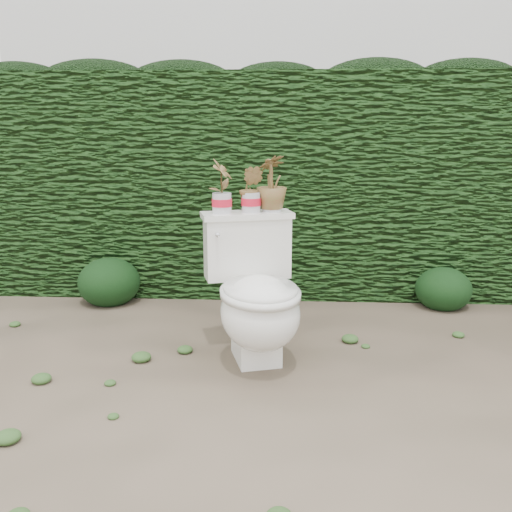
# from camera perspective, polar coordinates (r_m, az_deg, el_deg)

# --- Properties ---
(ground) EXTENTS (60.00, 60.00, 0.00)m
(ground) POSITION_cam_1_polar(r_m,az_deg,el_deg) (3.11, 1.10, -10.70)
(ground) COLOR #766651
(ground) RESTS_ON ground
(hedge) EXTENTS (8.00, 1.00, 1.60)m
(hedge) POSITION_cam_1_polar(r_m,az_deg,el_deg) (4.46, 1.91, 7.33)
(hedge) COLOR #26511B
(hedge) RESTS_ON ground
(house_wall) EXTENTS (8.00, 3.50, 4.00)m
(house_wall) POSITION_cam_1_polar(r_m,az_deg,el_deg) (8.88, 6.74, 17.96)
(house_wall) COLOR silver
(house_wall) RESTS_ON ground
(toilet) EXTENTS (0.62, 0.78, 0.78)m
(toilet) POSITION_cam_1_polar(r_m,az_deg,el_deg) (3.02, 0.06, -4.21)
(toilet) COLOR white
(toilet) RESTS_ON ground
(potted_plant_left) EXTENTS (0.14, 0.17, 0.28)m
(potted_plant_left) POSITION_cam_1_polar(r_m,az_deg,el_deg) (3.11, -3.45, 6.85)
(potted_plant_left) COLOR #347624
(potted_plant_left) RESTS_ON toilet
(potted_plant_center) EXTENTS (0.16, 0.14, 0.24)m
(potted_plant_center) POSITION_cam_1_polar(r_m,az_deg,el_deg) (3.14, -0.49, 6.57)
(potted_plant_center) COLOR #347624
(potted_plant_center) RESTS_ON toilet
(potted_plant_right) EXTENTS (0.23, 0.23, 0.30)m
(potted_plant_right) POSITION_cam_1_polar(r_m,az_deg,el_deg) (3.16, 1.59, 7.13)
(potted_plant_right) COLOR #347624
(potted_plant_right) RESTS_ON toilet
(liriope_clump_1) EXTENTS (0.44, 0.44, 0.35)m
(liriope_clump_1) POSITION_cam_1_polar(r_m,az_deg,el_deg) (4.19, -14.50, -2.18)
(liriope_clump_1) COLOR #153613
(liriope_clump_1) RESTS_ON ground
(liriope_clump_2) EXTENTS (0.31, 0.31, 0.25)m
(liriope_clump_2) POSITION_cam_1_polar(r_m,az_deg,el_deg) (4.06, 1.64, -2.99)
(liriope_clump_2) COLOR #153613
(liriope_clump_2) RESTS_ON ground
(liriope_clump_3) EXTENTS (0.39, 0.39, 0.31)m
(liriope_clump_3) POSITION_cam_1_polar(r_m,az_deg,el_deg) (4.18, 18.26, -2.79)
(liriope_clump_3) COLOR #153613
(liriope_clump_3) RESTS_ON ground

